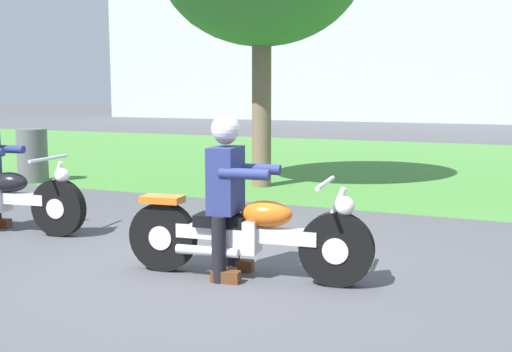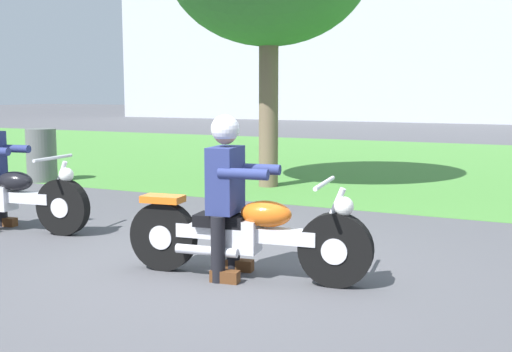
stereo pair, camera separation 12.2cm
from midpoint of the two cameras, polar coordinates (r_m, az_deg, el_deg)
ground at (r=5.55m, az=-5.23°, el=-8.81°), size 120.00×120.00×0.00m
grass_verge at (r=14.36m, az=13.79°, el=1.15°), size 60.00×12.00×0.01m
motorcycle_lead at (r=5.31m, az=-1.50°, el=-5.30°), size 2.15×0.67×0.86m
rider_lead at (r=5.29m, az=-3.24°, el=-0.67°), size 0.59×0.51×1.38m
trash_can at (r=11.69m, az=-19.91°, el=1.76°), size 0.52×0.52×0.93m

